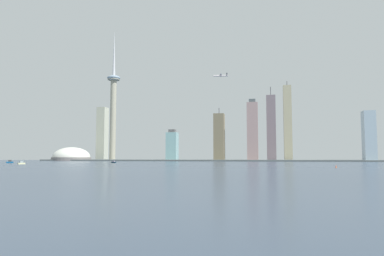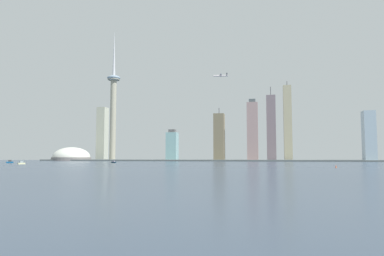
# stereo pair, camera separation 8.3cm
# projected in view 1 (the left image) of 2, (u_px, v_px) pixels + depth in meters

# --- Properties ---
(ground_plane) EXTENTS (6000.00, 6000.00, 0.00)m
(ground_plane) POSITION_uv_depth(u_px,v_px,m) (142.00, 169.00, 313.56)
(ground_plane) COLOR #384759
(waterfront_pier) EXTENTS (819.14, 68.74, 3.02)m
(waterfront_pier) POSITION_uv_depth(u_px,v_px,m) (215.00, 160.00, 781.56)
(waterfront_pier) COLOR #586061
(waterfront_pier) RESTS_ON ground
(observation_tower) EXTENTS (32.42, 32.42, 324.11)m
(observation_tower) POSITION_uv_depth(u_px,v_px,m) (113.00, 103.00, 874.73)
(observation_tower) COLOR #A5A18B
(observation_tower) RESTS_ON ground
(stadium_dome) EXTENTS (92.88, 92.88, 48.35)m
(stadium_dome) POSITION_uv_depth(u_px,v_px,m) (72.00, 157.00, 858.40)
(stadium_dome) COLOR slate
(stadium_dome) RESTS_ON ground
(skyscraper_0) EXTENTS (17.91, 14.73, 182.66)m
(skyscraper_0) POSITION_uv_depth(u_px,v_px,m) (288.00, 123.00, 804.81)
(skyscraper_0) COLOR #B8B08D
(skyscraper_0) RESTS_ON ground
(skyscraper_1) EXTENTS (23.75, 25.15, 120.93)m
(skyscraper_1) POSITION_uv_depth(u_px,v_px,m) (219.00, 137.00, 807.09)
(skyscraper_1) COLOR #7E7257
(skyscraper_1) RESTS_ON ground
(skyscraper_2) EXTENTS (22.53, 25.41, 102.59)m
(skyscraper_2) POSITION_uv_depth(u_px,v_px,m) (369.00, 136.00, 714.49)
(skyscraper_2) COLOR #AAC0CF
(skyscraper_2) RESTS_ON ground
(skyscraper_3) EXTENTS (24.11, 16.69, 137.73)m
(skyscraper_3) POSITION_uv_depth(u_px,v_px,m) (253.00, 131.00, 783.02)
(skyscraper_3) COLOR #AB8B89
(skyscraper_3) RESTS_ON ground
(skyscraper_4) EXTENTS (25.03, 26.62, 73.71)m
(skyscraper_4) POSITION_uv_depth(u_px,v_px,m) (172.00, 146.00, 835.40)
(skyscraper_4) COLOR #88B9BC
(skyscraper_4) RESTS_ON ground
(skyscraper_5) EXTENTS (23.16, 27.66, 140.82)m
(skyscraper_5) POSITION_uv_depth(u_px,v_px,m) (102.00, 134.00, 943.68)
(skyscraper_5) COLOR #B9BCA4
(skyscraper_5) RESTS_ON ground
(skyscraper_6) EXTENTS (20.28, 20.80, 170.72)m
(skyscraper_6) POSITION_uv_depth(u_px,v_px,m) (271.00, 128.00, 808.83)
(skyscraper_6) COLOR slate
(skyscraper_6) RESTS_ON ground
(skyscraper_7) EXTENTS (15.86, 12.23, 54.44)m
(skyscraper_7) POSITION_uv_depth(u_px,v_px,m) (172.00, 151.00, 908.46)
(skyscraper_7) COLOR slate
(skyscraper_7) RESTS_ON ground
(boat_0) EXTENTS (7.45, 10.14, 4.79)m
(boat_0) POSITION_uv_depth(u_px,v_px,m) (21.00, 163.00, 493.73)
(boat_0) COLOR beige
(boat_0) RESTS_ON ground
(boat_1) EXTENTS (9.62, 6.43, 3.40)m
(boat_1) POSITION_uv_depth(u_px,v_px,m) (114.00, 162.00, 586.13)
(boat_1) COLOR #0F2735
(boat_1) RESTS_ON ground
(boat_3) EXTENTS (10.08, 7.54, 4.99)m
(boat_3) POSITION_uv_depth(u_px,v_px,m) (10.00, 162.00, 572.10)
(boat_3) COLOR #135184
(boat_3) RESTS_ON ground
(channel_buoy_0) EXTENTS (1.29, 1.29, 2.77)m
(channel_buoy_0) POSITION_uv_depth(u_px,v_px,m) (336.00, 166.00, 348.68)
(channel_buoy_0) COLOR #E54C19
(channel_buoy_0) RESTS_ON ground
(airplane) EXTENTS (35.26, 34.03, 8.66)m
(airplane) POSITION_uv_depth(u_px,v_px,m) (220.00, 76.00, 833.53)
(airplane) COLOR silver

